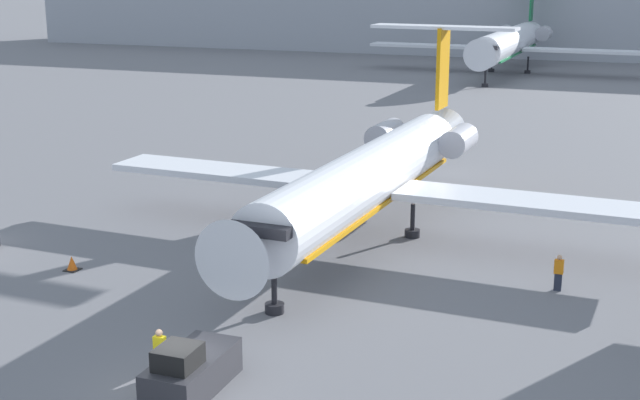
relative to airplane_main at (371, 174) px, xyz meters
The scene contains 8 objects.
ground_plane 19.17m from the airplane_main, 92.06° to the right, with size 600.00×600.00×0.00m, color slate.
terminal_building 101.19m from the airplane_main, 90.39° to the left, with size 180.00×16.80×12.84m.
airplane_main is the anchor object (origin of this frame).
pushback_tug 18.84m from the airplane_main, 91.13° to the right, with size 1.81×4.05×1.93m.
worker_near_tug 18.47m from the airplane_main, 95.65° to the right, with size 0.40×0.25×1.81m.
worker_by_wing 11.33m from the airplane_main, 25.06° to the right, with size 0.40×0.24×1.63m.
traffic_cone_left 15.41m from the airplane_main, 139.01° to the right, with size 0.66×0.66×0.69m.
airplane_parked_far_left 74.66m from the airplane_main, 93.68° to the left, with size 37.23×35.21×10.90m.
Camera 1 is at (13.85, -23.64, 13.79)m, focal length 50.00 mm.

